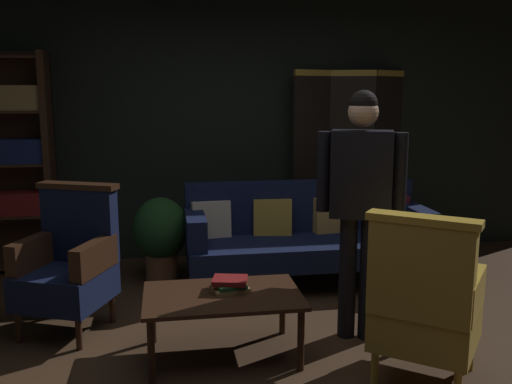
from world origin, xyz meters
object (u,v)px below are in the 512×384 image
Objects in this scene: armchair_wing_left at (69,263)px; book_red_leather at (230,280)px; standing_figure at (361,193)px; book_tan_leather at (230,289)px; bookshelf at (2,158)px; velvet_couch at (305,232)px; potted_plant at (161,234)px; book_green_cloth at (230,285)px; armchair_gilt_accent at (425,304)px; folding_screen at (350,160)px; coffee_table at (223,301)px.

armchair_wing_left reaches higher than book_red_leather.
standing_figure is 1.07m from book_tan_leather.
velvet_couch is (2.70, -0.74, -0.63)m from bookshelf.
book_green_cloth is (0.45, -1.43, 0.01)m from potted_plant.
armchair_gilt_accent is at bearing -28.88° from book_green_cloth.
armchair_gilt_accent is at bearing -41.53° from bookshelf.
potted_plant is at bearing 107.38° from book_red_leather.
folding_screen reaches higher than book_red_leather.
armchair_wing_left reaches higher than coffee_table.
potted_plant is (-1.95, -0.66, -0.54)m from folding_screen.
coffee_table is (1.82, -2.07, -0.71)m from bookshelf.
coffee_table is at bearing -30.26° from armchair_wing_left.
coffee_table is 0.96× the size of armchair_wing_left.
armchair_wing_left is at bearing 149.74° from coffee_table.
armchair_wing_left is at bearing 153.26° from book_tan_leather.
velvet_couch is 1.28m from potted_plant.
armchair_wing_left is at bearing -158.99° from velvet_couch.
book_tan_leather is 0.06m from book_red_leather.
book_tan_leather is at bearing -122.75° from velvet_couch.
book_tan_leather is at bearing 45.06° from coffee_table.
bookshelf is at bearing 164.74° from velvet_couch.
book_green_cloth is (1.08, -0.55, -0.03)m from armchair_wing_left.
bookshelf is 2.83m from book_tan_leather.
bookshelf reaches higher than potted_plant.
armchair_gilt_accent reaches higher than velvet_couch.
armchair_gilt_accent is 2.42m from armchair_wing_left.
armchair_wing_left is 2.10m from standing_figure.
bookshelf reaches higher than velvet_couch.
standing_figure is at bearing -13.27° from armchair_wing_left.
potted_plant is at bearing 107.38° from book_green_cloth.
bookshelf is at bearing 131.35° from coffee_table.
folding_screen is 0.90× the size of velvet_couch.
book_green_cloth is 0.83× the size of book_red_leather.
potted_plant is (-0.39, 1.48, 0.07)m from coffee_table.
velvet_couch is 1.60m from coffee_table.
book_red_leather reaches higher than coffee_table.
book_red_leather is at bearing 45.06° from coffee_table.
folding_screen is at bearing 73.15° from standing_figure.
coffee_table is at bearing -134.94° from book_tan_leather.
standing_figure is at bearing 8.09° from coffee_table.
folding_screen is 8.63× the size of book_red_leather.
book_green_cloth is at bearing -122.75° from velvet_couch.
velvet_couch is (-0.68, -0.81, -0.53)m from folding_screen.
bookshelf is 2.82m from book_red_leather.
potted_plant is 4.24× the size of book_green_cloth.
book_tan_leather is at bearing 0.00° from book_red_leather.
book_red_leather is at bearing -174.88° from standing_figure.
velvet_couch is 11.58× the size of book_green_cloth.
book_tan_leather is at bearing -26.74° from armchair_wing_left.
standing_figure is at bearing -106.85° from folding_screen.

